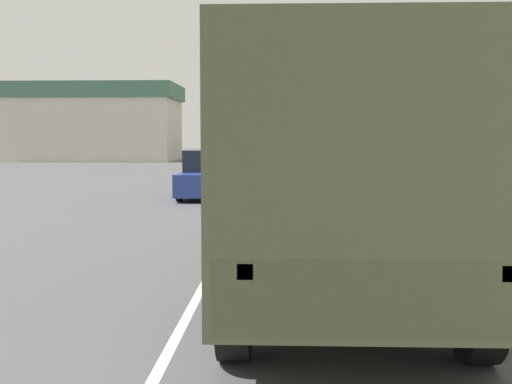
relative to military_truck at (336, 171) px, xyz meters
name	(u,v)px	position (x,y,z in m)	size (l,w,h in m)	color
ground_plane	(263,173)	(-1.80, 30.94, -1.69)	(180.00, 180.00, 0.00)	#4C4C4F
lane_centre_stripe	(263,173)	(-1.80, 30.94, -1.69)	(0.12, 120.00, 0.00)	silver
sidewalk_right	(337,172)	(2.70, 30.94, -1.63)	(1.80, 120.00, 0.12)	#9E9B93
grass_strip_right	(409,173)	(7.10, 30.94, -1.68)	(7.00, 120.00, 0.02)	#6B9347
military_truck	(336,171)	(0.00, 0.00, 0.00)	(2.56, 7.43, 3.05)	#545B3D
car_nearest_ahead	(210,176)	(-3.22, 14.50, -0.94)	(1.90, 4.64, 1.68)	navy
car_second_ahead	(288,163)	(-0.30, 28.48, -1.02)	(1.92, 4.19, 1.48)	#336B3D
car_third_ahead	(244,157)	(-3.63, 42.34, -1.05)	(1.80, 4.17, 1.40)	silver
car_fourth_ahead	(285,151)	(-0.23, 57.69, -0.92)	(1.76, 4.09, 1.74)	maroon
car_farthest_ahead	(254,150)	(-3.94, 69.34, -0.95)	(1.87, 4.29, 1.66)	#336B3D
lamp_post	(511,0)	(2.73, 1.77, 2.47)	(1.69, 0.24, 6.75)	gray
tree_mid_right	(473,62)	(5.89, 14.42, 3.02)	(3.41, 3.41, 6.43)	brown
tree_far_right	(378,97)	(5.22, 31.60, 2.93)	(3.76, 3.76, 6.49)	#4C3D2D
building_distant	(88,122)	(-18.82, 51.67, 1.90)	(17.09, 9.00, 7.09)	beige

